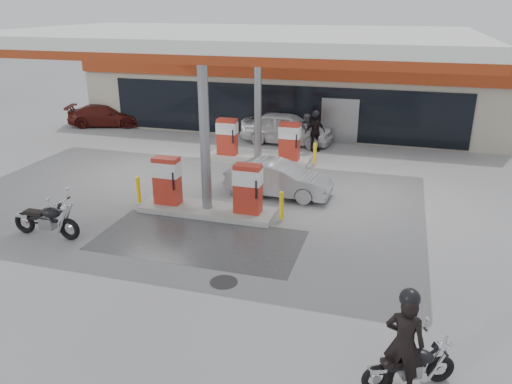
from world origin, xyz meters
The scene contains 16 objects.
ground centered at (0.00, 0.00, 0.00)m, with size 90.00×90.00×0.00m, color gray.
wet_patch centered at (0.50, 0.00, 0.00)m, with size 6.00×3.00×0.00m, color #4C4C4F.
drain_cover centered at (2.00, -2.00, 0.00)m, with size 0.70×0.70×0.01m, color #38383A.
store_building centered at (0.01, 15.94, 2.01)m, with size 22.00×8.22×4.00m.
canopy centered at (0.00, 5.00, 5.27)m, with size 16.00×10.02×5.51m.
pump_island_near centered at (0.00, 2.00, 0.71)m, with size 5.14×1.30×1.78m.
pump_island_far centered at (0.00, 8.00, 0.71)m, with size 5.14×1.30×1.78m.
main_motorcycle centered at (6.42, -4.42, 0.41)m, with size 1.65×0.99×0.92m.
biker_main centered at (6.25, -4.51, 0.96)m, with size 0.70×0.46×1.91m, color black.
parked_motorcycle centered at (-3.84, -1.00, 0.51)m, with size 2.23×0.86×1.15m.
sedan_white centered at (0.56, 11.20, 0.76)m, with size 1.80×4.48×1.53m, color silver.
attendant centered at (1.63, 10.80, 0.80)m, with size 0.78×0.61×1.61m, color slate.
hatchback_silver centered at (1.86, 4.20, 0.62)m, with size 1.31×3.76×1.24m, color #A5A8AD.
parked_car_left centered at (-10.00, 12.00, 0.60)m, with size 1.67×4.11×1.19m, color #4E1511.
parked_car_right centered at (4.50, 14.00, 0.65)m, with size 2.17×4.70×1.31m, color #4C101F.
biker_walking centered at (2.11, 10.20, 0.90)m, with size 1.05×0.44×1.80m, color black.
Camera 1 is at (5.78, -12.10, 6.49)m, focal length 35.00 mm.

